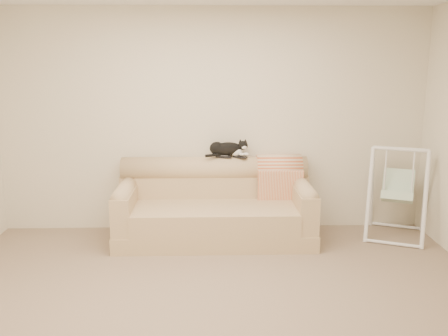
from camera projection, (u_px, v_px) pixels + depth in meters
name	position (u px, v px, depth m)	size (l,w,h in m)	color
ground_plane	(216.00, 305.00, 4.17)	(5.00, 5.00, 0.00)	#786554
room_shell	(215.00, 124.00, 3.84)	(5.04, 4.04, 2.60)	beige
sofa	(215.00, 208.00, 5.67)	(2.20, 0.93, 0.90)	tan
remote_a	(224.00, 156.00, 5.77)	(0.19, 0.08, 0.03)	black
remote_b	(240.00, 157.00, 5.76)	(0.17, 0.13, 0.02)	black
tuxedo_cat	(227.00, 149.00, 5.78)	(0.51, 0.26, 0.20)	black
throw_blanket	(279.00, 171.00, 5.84)	(0.52, 0.38, 0.58)	#CF592C
baby_swing	(398.00, 192.00, 5.69)	(0.85, 0.88, 1.06)	white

